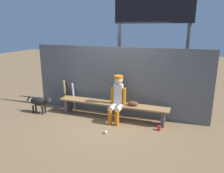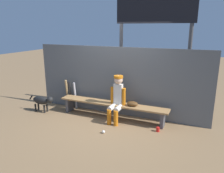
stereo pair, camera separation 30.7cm
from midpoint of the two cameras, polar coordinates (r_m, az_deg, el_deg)
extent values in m
plane|color=olive|center=(5.91, -1.50, -8.27)|extent=(30.00, 30.00, 0.00)
cube|color=#595E63|center=(5.93, -0.29, 1.34)|extent=(4.89, 0.03, 1.87)
cube|color=#AD7F4C|center=(5.76, -1.53, -4.53)|extent=(2.98, 0.36, 0.04)
cube|color=#4C4C51|center=(6.42, -12.73, -4.84)|extent=(0.08, 0.29, 0.39)
cube|color=#4C4C51|center=(5.52, 11.65, -8.15)|extent=(0.08, 0.29, 0.39)
cube|color=silver|center=(5.61, 0.13, -1.98)|extent=(0.22, 0.13, 0.53)
sphere|color=beige|center=(5.51, 0.13, 1.77)|extent=(0.22, 0.22, 0.22)
cylinder|color=orange|center=(5.50, 0.13, 2.56)|extent=(0.23, 0.23, 0.06)
cylinder|color=silver|center=(5.57, -1.42, -5.44)|extent=(0.13, 0.38, 0.13)
cylinder|color=orange|center=(5.48, -2.14, -8.00)|extent=(0.11, 0.11, 0.39)
cylinder|color=orange|center=(5.66, -1.46, -2.35)|extent=(0.09, 0.09, 0.45)
cylinder|color=silver|center=(5.51, 0.33, -5.67)|extent=(0.13, 0.38, 0.13)
cylinder|color=orange|center=(5.42, -0.36, -8.26)|extent=(0.11, 0.11, 0.39)
cylinder|color=orange|center=(5.56, 1.61, -2.69)|extent=(0.09, 0.09, 0.45)
ellipsoid|color=#593819|center=(5.56, 3.88, -4.42)|extent=(0.28, 0.20, 0.12)
cylinder|color=#B7B7BC|center=(6.52, -11.35, -2.53)|extent=(0.08, 0.15, 0.81)
cylinder|color=black|center=(6.57, -12.63, -2.28)|extent=(0.09, 0.24, 0.85)
cylinder|color=tan|center=(6.69, -13.44, -1.99)|extent=(0.10, 0.19, 0.85)
sphere|color=white|center=(5.11, -3.46, -11.80)|extent=(0.07, 0.07, 0.07)
cylinder|color=red|center=(5.32, 10.57, -10.67)|extent=(0.08, 0.08, 0.11)
cylinder|color=silver|center=(5.66, 0.00, -4.09)|extent=(0.08, 0.08, 0.11)
cylinder|color=#3F3F42|center=(6.49, 0.50, 5.19)|extent=(0.10, 0.10, 2.46)
cylinder|color=#3F3F42|center=(6.13, 17.32, 3.91)|extent=(0.10, 0.10, 2.46)
cube|color=black|center=(6.16, 9.30, 19.54)|extent=(2.12, 0.08, 0.77)
ellipsoid|color=black|center=(6.53, -19.94, -3.72)|extent=(0.52, 0.20, 0.24)
sphere|color=black|center=(6.30, -17.61, -3.60)|extent=(0.18, 0.18, 0.18)
cylinder|color=black|center=(6.73, -22.21, -2.93)|extent=(0.15, 0.04, 0.16)
cylinder|color=black|center=(6.55, -18.35, -5.65)|extent=(0.05, 0.05, 0.22)
cylinder|color=black|center=(6.46, -19.00, -5.99)|extent=(0.05, 0.05, 0.22)
cylinder|color=black|center=(6.75, -20.49, -5.24)|extent=(0.05, 0.05, 0.22)
cylinder|color=black|center=(6.66, -21.16, -5.56)|extent=(0.05, 0.05, 0.22)
camera|label=1|loc=(0.15, -91.57, -0.42)|focal=35.01mm
camera|label=2|loc=(0.15, 88.43, 0.42)|focal=35.01mm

